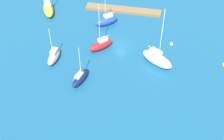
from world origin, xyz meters
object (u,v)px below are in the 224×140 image
at_px(sailboat_yellow_along_channel, 48,9).
at_px(sailboat_navy_outer_mooring, 80,78).
at_px(sailboat_red_inner_mooring, 101,45).
at_px(mooring_buoy_white, 171,44).
at_px(mooring_buoy_yellow, 224,65).
at_px(sailboat_blue_east_end, 107,21).
at_px(pier_dock, 123,10).
at_px(sailboat_white_by_breakwater, 157,59).
at_px(sailboat_gray_center_basin, 54,56).

bearing_deg(sailboat_yellow_along_channel, sailboat_navy_outer_mooring, 7.61).
height_order(sailboat_red_inner_mooring, sailboat_yellow_along_channel, sailboat_yellow_along_channel).
xyz_separation_m(mooring_buoy_white, mooring_buoy_yellow, (-11.46, 5.15, 0.01)).
height_order(sailboat_blue_east_end, sailboat_yellow_along_channel, sailboat_yellow_along_channel).
relative_size(sailboat_navy_outer_mooring, sailboat_blue_east_end, 0.89).
distance_m(sailboat_red_inner_mooring, mooring_buoy_white, 16.24).
height_order(sailboat_navy_outer_mooring, sailboat_yellow_along_channel, sailboat_yellow_along_channel).
bearing_deg(pier_dock, sailboat_yellow_along_channel, 13.78).
distance_m(sailboat_white_by_breakwater, mooring_buoy_white, 7.67).
xyz_separation_m(pier_dock, mooring_buoy_white, (-13.38, 12.43, 0.06)).
xyz_separation_m(sailboat_navy_outer_mooring, sailboat_gray_center_basin, (7.52, -5.50, -0.04)).
xyz_separation_m(sailboat_yellow_along_channel, sailboat_gray_center_basin, (-7.52, 17.69, -0.26)).
relative_size(sailboat_red_inner_mooring, sailboat_gray_center_basin, 1.39).
distance_m(pier_dock, sailboat_yellow_along_channel, 19.71).
xyz_separation_m(pier_dock, sailboat_red_inner_mooring, (2.28, 16.67, 0.78)).
height_order(sailboat_yellow_along_channel, mooring_buoy_yellow, sailboat_yellow_along_channel).
xyz_separation_m(sailboat_red_inner_mooring, sailboat_navy_outer_mooring, (1.81, 11.22, -0.12)).
xyz_separation_m(sailboat_gray_center_basin, mooring_buoy_white, (-24.98, -9.95, -0.56)).
height_order(sailboat_blue_east_end, sailboat_gray_center_basin, sailboat_blue_east_end).
height_order(sailboat_yellow_along_channel, sailboat_gray_center_basin, sailboat_yellow_along_channel).
height_order(sailboat_gray_center_basin, mooring_buoy_white, sailboat_gray_center_basin).
bearing_deg(sailboat_red_inner_mooring, sailboat_yellow_along_channel, -81.91).
bearing_deg(sailboat_red_inner_mooring, pier_dock, -144.27).
height_order(sailboat_navy_outer_mooring, sailboat_gray_center_basin, sailboat_navy_outer_mooring).
relative_size(sailboat_yellow_along_channel, mooring_buoy_yellow, 14.12).
height_order(sailboat_red_inner_mooring, sailboat_navy_outer_mooring, sailboat_red_inner_mooring).
relative_size(sailboat_red_inner_mooring, sailboat_navy_outer_mooring, 1.37).
distance_m(sailboat_blue_east_end, sailboat_gray_center_basin, 17.59).
bearing_deg(pier_dock, mooring_buoy_white, 137.11).
bearing_deg(sailboat_white_by_breakwater, mooring_buoy_white, 100.94).
bearing_deg(sailboat_gray_center_basin, sailboat_navy_outer_mooring, 54.63).
height_order(pier_dock, sailboat_gray_center_basin, sailboat_gray_center_basin).
distance_m(sailboat_blue_east_end, sailboat_yellow_along_channel, 16.24).
distance_m(sailboat_red_inner_mooring, sailboat_gray_center_basin, 10.94).
distance_m(pier_dock, sailboat_white_by_breakwater, 22.23).
relative_size(sailboat_blue_east_end, mooring_buoy_white, 11.76).
distance_m(sailboat_navy_outer_mooring, sailboat_blue_east_end, 20.89).
relative_size(pier_dock, sailboat_red_inner_mooring, 1.72).
bearing_deg(mooring_buoy_white, mooring_buoy_yellow, 155.83).
bearing_deg(sailboat_blue_east_end, sailboat_red_inner_mooring, 55.52).
distance_m(sailboat_red_inner_mooring, mooring_buoy_yellow, 27.15).
distance_m(sailboat_gray_center_basin, mooring_buoy_yellow, 36.77).
relative_size(sailboat_blue_east_end, sailboat_gray_center_basin, 1.14).
bearing_deg(sailboat_gray_center_basin, sailboat_red_inner_mooring, 122.33).
relative_size(pier_dock, sailboat_navy_outer_mooring, 2.36).
xyz_separation_m(sailboat_white_by_breakwater, sailboat_yellow_along_channel, (29.72, -14.82, -0.21)).
relative_size(sailboat_gray_center_basin, mooring_buoy_yellow, 10.15).
bearing_deg(mooring_buoy_white, sailboat_blue_east_end, -18.24).
xyz_separation_m(sailboat_red_inner_mooring, mooring_buoy_white, (-15.66, -4.24, -0.72)).
distance_m(sailboat_red_inner_mooring, sailboat_yellow_along_channel, 20.67).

